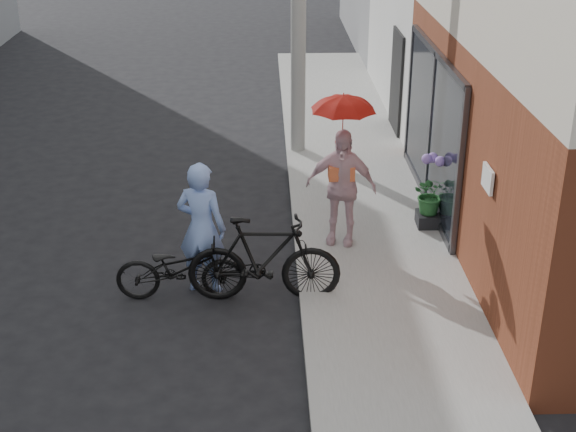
{
  "coord_description": "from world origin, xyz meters",
  "views": [
    {
      "loc": [
        0.43,
        -8.77,
        5.49
      ],
      "look_at": [
        0.74,
        0.75,
        1.1
      ],
      "focal_mm": 50.0,
      "sensor_mm": 36.0,
      "label": 1
    }
  ],
  "objects_px": {
    "bike_right": "(264,260)",
    "kimono_woman": "(341,187)",
    "bike_left": "(180,268)",
    "officer": "(202,228)",
    "planter": "(429,219)"
  },
  "relations": [
    {
      "from": "bike_left",
      "to": "bike_right",
      "type": "distance_m",
      "value": 1.12
    },
    {
      "from": "bike_left",
      "to": "bike_right",
      "type": "xyz_separation_m",
      "value": [
        1.11,
        -0.09,
        0.16
      ]
    },
    {
      "from": "bike_left",
      "to": "planter",
      "type": "xyz_separation_m",
      "value": [
        3.69,
        1.9,
        -0.22
      ]
    },
    {
      "from": "officer",
      "to": "bike_right",
      "type": "bearing_deg",
      "value": 177.7
    },
    {
      "from": "bike_right",
      "to": "officer",
      "type": "bearing_deg",
      "value": 71.53
    },
    {
      "from": "officer",
      "to": "kimono_woman",
      "type": "bearing_deg",
      "value": -130.85
    },
    {
      "from": "planter",
      "to": "kimono_woman",
      "type": "bearing_deg",
      "value": -160.95
    },
    {
      "from": "bike_right",
      "to": "planter",
      "type": "xyz_separation_m",
      "value": [
        2.58,
        1.98,
        -0.38
      ]
    },
    {
      "from": "officer",
      "to": "kimono_woman",
      "type": "relative_size",
      "value": 1.05
    },
    {
      "from": "officer",
      "to": "bike_left",
      "type": "bearing_deg",
      "value": 54.51
    },
    {
      "from": "kimono_woman",
      "to": "bike_left",
      "type": "bearing_deg",
      "value": -133.82
    },
    {
      "from": "bike_left",
      "to": "planter",
      "type": "distance_m",
      "value": 4.16
    },
    {
      "from": "bike_left",
      "to": "bike_right",
      "type": "bearing_deg",
      "value": -94.71
    },
    {
      "from": "bike_right",
      "to": "kimono_woman",
      "type": "distance_m",
      "value": 1.91
    },
    {
      "from": "bike_left",
      "to": "planter",
      "type": "bearing_deg",
      "value": -63.08
    }
  ]
}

